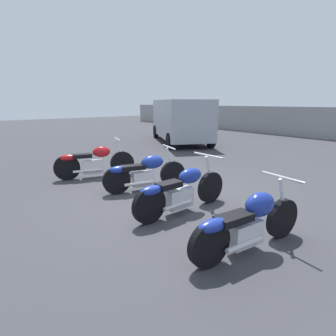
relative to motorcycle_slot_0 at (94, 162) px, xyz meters
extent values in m
plane|color=#38383D|center=(2.45, 0.65, -0.42)|extent=(60.00, 60.00, 0.00)
cylinder|color=black|center=(0.23, 0.74, -0.10)|extent=(0.29, 0.66, 0.66)
cylinder|color=black|center=(-0.20, -0.64, -0.10)|extent=(0.29, 0.66, 0.66)
cube|color=silver|center=(-0.01, -0.02, -0.13)|extent=(0.34, 0.55, 0.36)
ellipsoid|color=#AD1419|center=(0.06, 0.21, 0.26)|extent=(0.37, 0.52, 0.29)
cube|color=black|center=(-0.08, -0.26, 0.19)|extent=(0.37, 0.53, 0.10)
ellipsoid|color=#AD1419|center=(-0.19, -0.59, 0.16)|extent=(0.32, 0.48, 0.16)
cylinder|color=silver|center=(0.20, 0.64, 0.58)|extent=(0.67, 0.24, 0.04)
cylinder|color=silver|center=(0.21, 0.69, 0.24)|extent=(0.12, 0.26, 0.66)
cylinder|color=silver|center=(0.06, -0.19, -0.20)|extent=(0.29, 0.73, 0.07)
cylinder|color=black|center=(1.90, 1.17, -0.12)|extent=(0.25, 0.62, 0.61)
cylinder|color=black|center=(1.56, -0.15, -0.12)|extent=(0.25, 0.62, 0.61)
cube|color=silver|center=(1.71, 0.44, -0.15)|extent=(0.32, 0.52, 0.34)
ellipsoid|color=navy|center=(1.77, 0.67, 0.22)|extent=(0.39, 0.58, 0.31)
cube|color=black|center=(1.66, 0.22, 0.14)|extent=(0.37, 0.58, 0.10)
ellipsoid|color=navy|center=(1.57, -0.10, 0.13)|extent=(0.30, 0.48, 0.16)
cylinder|color=silver|center=(1.88, 1.07, 0.54)|extent=(0.65, 0.20, 0.04)
cylinder|color=silver|center=(1.89, 1.12, 0.21)|extent=(0.11, 0.25, 0.64)
cylinder|color=silver|center=(1.80, 0.28, -0.21)|extent=(0.23, 0.67, 0.07)
cylinder|color=black|center=(3.18, 1.08, -0.11)|extent=(0.11, 0.63, 0.63)
cylinder|color=black|center=(3.20, -0.41, -0.11)|extent=(0.11, 0.63, 0.63)
cube|color=silver|center=(3.19, 0.26, -0.14)|extent=(0.20, 0.54, 0.35)
ellipsoid|color=navy|center=(3.19, 0.51, 0.23)|extent=(0.25, 0.53, 0.29)
cube|color=black|center=(3.19, 0.01, 0.16)|extent=(0.24, 0.45, 0.10)
ellipsoid|color=navy|center=(3.20, -0.36, 0.14)|extent=(0.20, 0.44, 0.16)
cylinder|color=silver|center=(3.18, 0.98, 0.56)|extent=(0.73, 0.04, 0.04)
cylinder|color=silver|center=(3.18, 1.03, 0.22)|extent=(0.05, 0.25, 0.65)
cylinder|color=silver|center=(3.31, 0.11, -0.20)|extent=(0.08, 0.61, 0.07)
cylinder|color=black|center=(4.81, 0.86, -0.12)|extent=(0.17, 0.61, 0.60)
cylinder|color=black|center=(4.64, -0.53, -0.12)|extent=(0.17, 0.61, 0.60)
cube|color=silver|center=(4.72, 0.09, -0.15)|extent=(0.26, 0.53, 0.33)
ellipsoid|color=navy|center=(4.75, 0.33, 0.21)|extent=(0.35, 0.52, 0.34)
cube|color=black|center=(4.69, -0.14, 0.12)|extent=(0.30, 0.54, 0.10)
ellipsoid|color=navy|center=(4.65, -0.48, 0.11)|extent=(0.25, 0.46, 0.16)
cylinder|color=silver|center=(4.80, 0.76, 0.52)|extent=(0.67, 0.12, 0.04)
cylinder|color=silver|center=(4.81, 0.81, 0.20)|extent=(0.08, 0.25, 0.63)
cylinder|color=silver|center=(4.82, -0.06, -0.21)|extent=(0.15, 0.62, 0.07)
cube|color=#999EA8|center=(-3.42, 6.07, 0.76)|extent=(5.42, 4.09, 1.80)
cube|color=black|center=(-5.66, 7.23, 1.16)|extent=(0.84, 1.59, 0.54)
cylinder|color=black|center=(-5.57, 6.13, -0.07)|extent=(0.72, 0.52, 0.70)
cylinder|color=black|center=(-4.71, 7.79, -0.07)|extent=(0.72, 0.52, 0.70)
cylinder|color=black|center=(-2.12, 4.34, -0.07)|extent=(0.72, 0.52, 0.70)
cylinder|color=black|center=(-1.26, 6.00, -0.07)|extent=(0.72, 0.52, 0.70)
camera|label=1|loc=(6.55, -2.71, 1.55)|focal=28.00mm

